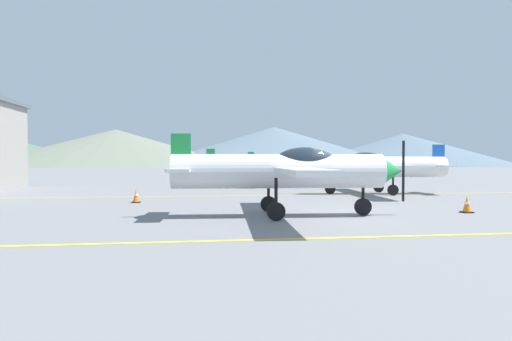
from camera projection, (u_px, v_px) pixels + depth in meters
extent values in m
plane|color=slate|center=(348.00, 215.00, 15.10)|extent=(400.00, 400.00, 0.00)
cube|color=yellow|center=(410.00, 236.00, 10.76)|extent=(80.00, 0.16, 0.01)
cube|color=yellow|center=(294.00, 195.00, 23.43)|extent=(80.00, 0.16, 0.01)
cylinder|color=silver|center=(278.00, 171.00, 14.64)|extent=(7.13, 1.60, 1.14)
cone|color=#1E8C3F|center=(391.00, 171.00, 14.92)|extent=(0.79, 1.02, 0.97)
cube|color=black|center=(403.00, 171.00, 14.95)|extent=(0.05, 0.13, 2.08)
ellipsoid|color=#1E2833|center=(306.00, 161.00, 14.70)|extent=(2.13, 1.07, 0.94)
cube|color=silver|center=(290.00, 170.00, 14.67)|extent=(1.73, 9.20, 0.17)
cube|color=silver|center=(181.00, 170.00, 14.40)|extent=(0.90, 2.74, 0.10)
cube|color=#1E8C3F|center=(181.00, 153.00, 14.39)|extent=(0.66, 0.17, 1.25)
cylinder|color=black|center=(363.00, 191.00, 14.86)|extent=(0.10, 0.10, 1.04)
cylinder|color=black|center=(363.00, 207.00, 14.88)|extent=(0.59, 0.16, 0.58)
cylinder|color=black|center=(276.00, 195.00, 13.50)|extent=(0.10, 0.10, 1.04)
cylinder|color=black|center=(276.00, 211.00, 13.51)|extent=(0.59, 0.16, 0.58)
cylinder|color=black|center=(269.00, 190.00, 15.78)|extent=(0.10, 0.10, 1.04)
cylinder|color=black|center=(269.00, 204.00, 15.79)|extent=(0.59, 0.16, 0.58)
cylinder|color=white|center=(382.00, 167.00, 24.33)|extent=(7.14, 1.73, 1.14)
cone|color=blue|center=(313.00, 167.00, 24.12)|extent=(0.81, 1.03, 0.97)
cube|color=black|center=(305.00, 167.00, 24.09)|extent=(0.05, 0.13, 2.08)
ellipsoid|color=#1E2833|center=(365.00, 161.00, 24.27)|extent=(2.15, 1.11, 0.94)
cube|color=white|center=(375.00, 166.00, 24.30)|extent=(1.90, 9.21, 0.17)
cube|color=white|center=(438.00, 166.00, 24.50)|extent=(0.95, 2.75, 0.10)
cube|color=blue|center=(438.00, 156.00, 24.49)|extent=(0.66, 0.18, 1.25)
cylinder|color=black|center=(330.00, 179.00, 24.19)|extent=(0.10, 0.10, 1.04)
cylinder|color=black|center=(330.00, 189.00, 24.20)|extent=(0.59, 0.17, 0.58)
cylinder|color=black|center=(379.00, 178.00, 25.50)|extent=(0.10, 0.10, 1.04)
cylinder|color=black|center=(379.00, 187.00, 25.51)|extent=(0.59, 0.17, 0.58)
cylinder|color=black|center=(393.00, 180.00, 23.21)|extent=(0.10, 0.10, 1.04)
cylinder|color=black|center=(393.00, 190.00, 23.23)|extent=(0.59, 0.17, 0.58)
cylinder|color=silver|center=(253.00, 165.00, 33.38)|extent=(7.16, 2.01, 1.14)
cone|color=#1E8C3F|center=(304.00, 165.00, 33.43)|extent=(0.84, 1.05, 0.97)
cube|color=black|center=(309.00, 165.00, 33.44)|extent=(0.06, 0.13, 2.08)
ellipsoid|color=#1E2833|center=(265.00, 161.00, 33.38)|extent=(2.18, 1.18, 0.94)
cube|color=silver|center=(258.00, 164.00, 33.38)|extent=(2.26, 9.22, 0.17)
cube|color=silver|center=(211.00, 164.00, 33.33)|extent=(1.06, 2.77, 0.10)
cube|color=#1E8C3F|center=(211.00, 157.00, 33.32)|extent=(0.67, 0.20, 1.25)
cylinder|color=black|center=(291.00, 174.00, 33.44)|extent=(0.10, 0.10, 1.04)
cylinder|color=black|center=(291.00, 181.00, 33.45)|extent=(0.59, 0.20, 0.58)
cylinder|color=black|center=(250.00, 175.00, 32.25)|extent=(0.10, 0.10, 1.04)
cylinder|color=black|center=(250.00, 182.00, 32.26)|extent=(0.59, 0.20, 0.58)
cylinder|color=black|center=(250.00, 174.00, 34.54)|extent=(0.10, 0.10, 1.04)
cylinder|color=black|center=(250.00, 180.00, 34.55)|extent=(0.59, 0.20, 0.58)
cylinder|color=silver|center=(282.00, 164.00, 45.67)|extent=(7.16, 2.37, 1.14)
cone|color=#1E8C3F|center=(319.00, 164.00, 45.51)|extent=(0.89, 1.08, 0.97)
cube|color=black|center=(323.00, 164.00, 45.50)|extent=(0.06, 0.13, 2.08)
ellipsoid|color=#1E2833|center=(291.00, 160.00, 45.62)|extent=(2.21, 1.29, 0.94)
cube|color=silver|center=(286.00, 163.00, 45.65)|extent=(2.74, 9.21, 0.17)
cube|color=silver|center=(251.00, 163.00, 45.80)|extent=(1.19, 2.79, 0.10)
cube|color=#1E8C3F|center=(251.00, 158.00, 45.78)|extent=(0.67, 0.24, 1.25)
cylinder|color=black|center=(310.00, 170.00, 45.57)|extent=(0.10, 0.10, 1.04)
cylinder|color=black|center=(310.00, 175.00, 45.58)|extent=(0.59, 0.23, 0.58)
cylinder|color=black|center=(280.00, 171.00, 44.55)|extent=(0.10, 0.10, 1.04)
cylinder|color=black|center=(280.00, 176.00, 44.56)|extent=(0.59, 0.23, 0.58)
cylinder|color=black|center=(280.00, 170.00, 46.84)|extent=(0.10, 0.10, 1.04)
cylinder|color=black|center=(280.00, 175.00, 46.85)|extent=(0.59, 0.23, 0.58)
cube|color=#3372BF|center=(336.00, 170.00, 51.90)|extent=(4.52, 2.40, 0.75)
cube|color=black|center=(337.00, 165.00, 51.92)|extent=(2.61, 1.92, 0.55)
cylinder|color=black|center=(321.00, 173.00, 52.37)|extent=(0.67, 0.31, 0.64)
cylinder|color=black|center=(328.00, 174.00, 50.65)|extent=(0.67, 0.31, 0.64)
cylinder|color=black|center=(343.00, 173.00, 53.17)|extent=(0.67, 0.31, 0.64)
cylinder|color=black|center=(350.00, 173.00, 51.44)|extent=(0.67, 0.31, 0.64)
cube|color=black|center=(136.00, 202.00, 19.33)|extent=(0.36, 0.36, 0.04)
cone|color=orange|center=(136.00, 196.00, 19.33)|extent=(0.29, 0.29, 0.55)
cylinder|color=white|center=(136.00, 195.00, 19.32)|extent=(0.20, 0.20, 0.08)
cube|color=black|center=(467.00, 212.00, 15.62)|extent=(0.36, 0.36, 0.04)
cone|color=orange|center=(467.00, 204.00, 15.61)|extent=(0.29, 0.29, 0.55)
cylinder|color=white|center=(467.00, 203.00, 15.61)|extent=(0.20, 0.20, 0.08)
cone|color=slate|center=(116.00, 148.00, 143.98)|extent=(84.40, 84.40, 12.03)
cone|color=slate|center=(274.00, 146.00, 155.55)|extent=(89.88, 89.88, 13.72)
cone|color=slate|center=(403.00, 150.00, 154.30)|extent=(74.97, 74.97, 11.26)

